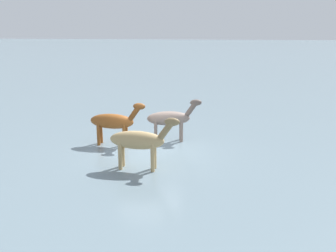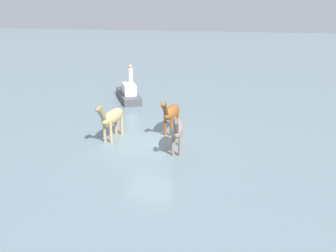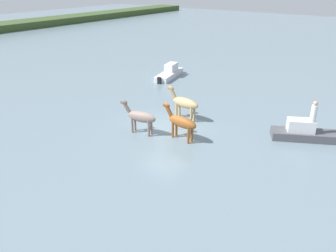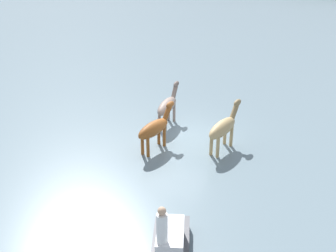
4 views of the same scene
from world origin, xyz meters
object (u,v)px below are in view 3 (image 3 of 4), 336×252
at_px(boat_motor_center, 169,74).
at_px(person_watcher_seated, 314,112).
at_px(horse_dark_mare, 140,117).
at_px(boat_dinghy_port, 307,134).
at_px(horse_pinto_flank, 181,122).
at_px(horse_lead, 184,103).

bearing_deg(boat_motor_center, person_watcher_seated, -126.46).
bearing_deg(person_watcher_seated, horse_dark_mare, 119.70).
distance_m(horse_dark_mare, boat_dinghy_port, 9.51).
bearing_deg(horse_dark_mare, horse_pinto_flank, -170.27).
bearing_deg(boat_dinghy_port, horse_pinto_flank, 8.43).
xyz_separation_m(horse_pinto_flank, boat_dinghy_port, (4.14, -5.78, -0.74)).
distance_m(horse_lead, boat_dinghy_port, 7.47).
bearing_deg(boat_dinghy_port, horse_dark_mare, 3.78).
height_order(boat_motor_center, person_watcher_seated, person_watcher_seated).
xyz_separation_m(horse_pinto_flank, person_watcher_seated, (3.99, -5.95, 0.67)).
height_order(horse_pinto_flank, person_watcher_seated, person_watcher_seated).
bearing_deg(horse_pinto_flank, horse_dark_mare, 23.86).
xyz_separation_m(boat_dinghy_port, person_watcher_seated, (-0.14, -0.17, 1.41)).
relative_size(horse_lead, person_watcher_seated, 2.16).
xyz_separation_m(horse_lead, person_watcher_seated, (1.42, -7.43, 0.63)).
height_order(horse_lead, person_watcher_seated, person_watcher_seated).
relative_size(horse_dark_mare, boat_dinghy_port, 0.59).
relative_size(boat_dinghy_port, person_watcher_seated, 3.45).
relative_size(horse_lead, horse_pinto_flank, 1.04).
xyz_separation_m(horse_dark_mare, boat_motor_center, (10.75, 5.64, -0.72)).
bearing_deg(horse_pinto_flank, person_watcher_seated, -139.70).
distance_m(horse_pinto_flank, person_watcher_seated, 7.19).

